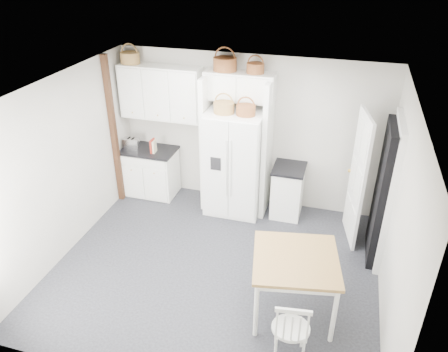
% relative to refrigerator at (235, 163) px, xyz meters
% --- Properties ---
extents(floor, '(4.50, 4.50, 0.00)m').
position_rel_refrigerator_xyz_m(floor, '(0.15, -1.60, -0.89)').
color(floor, black).
rests_on(floor, ground).
extents(ceiling, '(4.50, 4.50, 0.00)m').
position_rel_refrigerator_xyz_m(ceiling, '(0.15, -1.60, 1.71)').
color(ceiling, white).
rests_on(ceiling, wall_back).
extents(wall_back, '(4.50, 0.00, 4.50)m').
position_rel_refrigerator_xyz_m(wall_back, '(0.15, 0.40, 0.41)').
color(wall_back, '#ADABA0').
rests_on(wall_back, floor).
extents(wall_left, '(0.00, 4.00, 4.00)m').
position_rel_refrigerator_xyz_m(wall_left, '(-2.10, -1.60, 0.41)').
color(wall_left, '#ADABA0').
rests_on(wall_left, floor).
extents(wall_right, '(0.00, 4.00, 4.00)m').
position_rel_refrigerator_xyz_m(wall_right, '(2.40, -1.60, 0.41)').
color(wall_right, '#ADABA0').
rests_on(wall_right, floor).
extents(refrigerator, '(0.92, 0.74, 1.78)m').
position_rel_refrigerator_xyz_m(refrigerator, '(0.00, 0.00, 0.00)').
color(refrigerator, white).
rests_on(refrigerator, floor).
extents(base_cab_left, '(0.91, 0.57, 0.84)m').
position_rel_refrigerator_xyz_m(base_cab_left, '(-1.60, 0.10, -0.47)').
color(base_cab_left, white).
rests_on(base_cab_left, floor).
extents(base_cab_right, '(0.48, 0.58, 0.85)m').
position_rel_refrigerator_xyz_m(base_cab_right, '(0.89, 0.10, -0.47)').
color(base_cab_right, white).
rests_on(base_cab_right, floor).
extents(dining_table, '(1.17, 1.17, 0.84)m').
position_rel_refrigerator_xyz_m(dining_table, '(1.31, -2.11, -0.47)').
color(dining_table, brown).
rests_on(dining_table, floor).
extents(windsor_chair, '(0.47, 0.44, 0.86)m').
position_rel_refrigerator_xyz_m(windsor_chair, '(1.39, -2.80, -0.46)').
color(windsor_chair, white).
rests_on(windsor_chair, floor).
extents(counter_left, '(0.95, 0.61, 0.04)m').
position_rel_refrigerator_xyz_m(counter_left, '(-1.60, 0.10, -0.03)').
color(counter_left, black).
rests_on(counter_left, base_cab_left).
extents(counter_right, '(0.52, 0.62, 0.04)m').
position_rel_refrigerator_xyz_m(counter_right, '(0.89, 0.10, -0.02)').
color(counter_right, black).
rests_on(counter_right, base_cab_right).
extents(toaster, '(0.29, 0.19, 0.19)m').
position_rel_refrigerator_xyz_m(toaster, '(-1.92, 0.06, 0.08)').
color(toaster, silver).
rests_on(toaster, counter_left).
extents(cookbook_red, '(0.04, 0.16, 0.24)m').
position_rel_refrigerator_xyz_m(cookbook_red, '(-1.49, 0.02, 0.11)').
color(cookbook_red, maroon).
rests_on(cookbook_red, counter_left).
extents(cookbook_cream, '(0.04, 0.15, 0.22)m').
position_rel_refrigerator_xyz_m(cookbook_cream, '(-1.45, 0.02, 0.10)').
color(cookbook_cream, beige).
rests_on(cookbook_cream, counter_left).
extents(basket_upper_a, '(0.32, 0.32, 0.18)m').
position_rel_refrigerator_xyz_m(basket_upper_a, '(-1.86, 0.23, 1.55)').
color(basket_upper_a, olive).
rests_on(basket_upper_a, upper_cabinet).
extents(basket_bridge_a, '(0.37, 0.37, 0.21)m').
position_rel_refrigerator_xyz_m(basket_bridge_a, '(-0.24, 0.23, 1.56)').
color(basket_bridge_a, brown).
rests_on(basket_bridge_a, bridge_cabinet).
extents(basket_bridge_b, '(0.27, 0.27, 0.16)m').
position_rel_refrigerator_xyz_m(basket_bridge_b, '(0.24, 0.23, 1.54)').
color(basket_bridge_b, brown).
rests_on(basket_bridge_b, bridge_cabinet).
extents(basket_fridge_a, '(0.33, 0.33, 0.17)m').
position_rel_refrigerator_xyz_m(basket_fridge_a, '(-0.16, -0.10, 0.98)').
color(basket_fridge_a, olive).
rests_on(basket_fridge_a, refrigerator).
extents(basket_fridge_b, '(0.30, 0.30, 0.16)m').
position_rel_refrigerator_xyz_m(basket_fridge_b, '(0.19, -0.10, 0.97)').
color(basket_fridge_b, brown).
rests_on(basket_fridge_b, refrigerator).
extents(upper_cabinet, '(1.40, 0.34, 0.90)m').
position_rel_refrigerator_xyz_m(upper_cabinet, '(-1.35, 0.23, 1.01)').
color(upper_cabinet, white).
rests_on(upper_cabinet, wall_back).
extents(bridge_cabinet, '(1.12, 0.34, 0.45)m').
position_rel_refrigerator_xyz_m(bridge_cabinet, '(-0.00, 0.23, 1.23)').
color(bridge_cabinet, white).
rests_on(bridge_cabinet, wall_back).
extents(fridge_panel_left, '(0.08, 0.60, 2.30)m').
position_rel_refrigerator_xyz_m(fridge_panel_left, '(-0.51, 0.10, 0.26)').
color(fridge_panel_left, white).
rests_on(fridge_panel_left, floor).
extents(fridge_panel_right, '(0.08, 0.60, 2.30)m').
position_rel_refrigerator_xyz_m(fridge_panel_right, '(0.51, 0.10, 0.26)').
color(fridge_panel_right, white).
rests_on(fridge_panel_right, floor).
extents(trim_post, '(0.09, 0.09, 2.60)m').
position_rel_refrigerator_xyz_m(trim_post, '(-2.05, -0.25, 0.41)').
color(trim_post, '#371C13').
rests_on(trim_post, floor).
extents(doorway_void, '(0.18, 0.85, 2.05)m').
position_rel_refrigerator_xyz_m(doorway_void, '(2.31, -0.60, 0.13)').
color(doorway_void, black).
rests_on(doorway_void, floor).
extents(door_slab, '(0.21, 0.79, 2.05)m').
position_rel_refrigerator_xyz_m(door_slab, '(1.95, -0.27, 0.13)').
color(door_slab, white).
rests_on(door_slab, floor).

